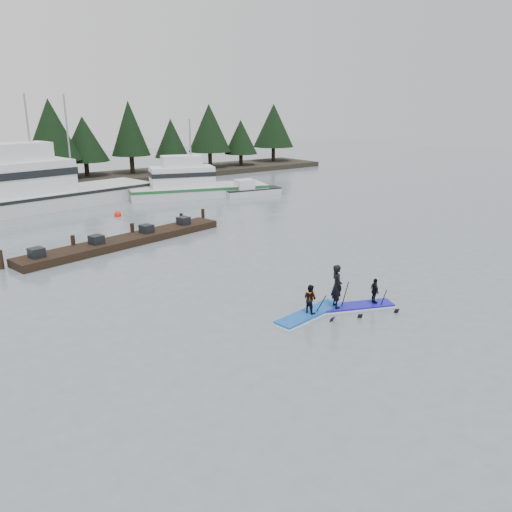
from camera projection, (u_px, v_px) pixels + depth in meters
ground at (348, 318)px, 19.65m from camera, size 160.00×160.00×0.00m
far_shore at (47, 183)px, 51.65m from camera, size 70.00×8.00×0.60m
treeline at (47, 186)px, 51.73m from camera, size 60.00×4.00×8.00m
fishing_boat_large at (41, 198)px, 40.69m from camera, size 18.34×7.93×10.01m
fishing_boat_medium at (195, 191)px, 45.84m from camera, size 12.96×7.27×7.70m
skiff at (252, 192)px, 46.41m from camera, size 5.57×2.40×0.63m
floating_dock at (127, 241)px, 29.99m from camera, size 13.47×4.46×0.45m
buoy_c at (235, 195)px, 46.47m from camera, size 0.56×0.56×0.56m
buoy_b at (118, 216)px, 37.68m from camera, size 0.52×0.52×0.52m
paddleboard_solo at (310, 307)px, 19.78m from camera, size 3.46×1.28×1.78m
paddleboard_duo at (349, 293)px, 20.40m from camera, size 3.40×2.05×2.45m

